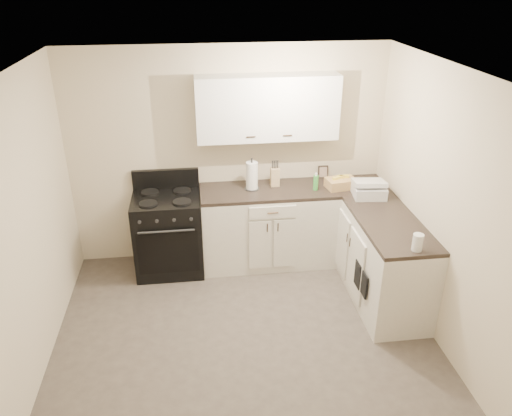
{
  "coord_description": "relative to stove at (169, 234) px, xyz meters",
  "views": [
    {
      "loc": [
        -0.38,
        -3.62,
        3.22
      ],
      "look_at": [
        0.2,
        0.85,
        1.03
      ],
      "focal_mm": 35.0,
      "sensor_mm": 36.0,
      "label": 1
    }
  ],
  "objects": [
    {
      "name": "base_cabinets_back",
      "position": [
        1.16,
        0.02,
        -0.01
      ],
      "size": [
        1.55,
        0.6,
        0.9
      ],
      "primitive_type": "cube",
      "color": "silver",
      "rests_on": "floor"
    },
    {
      "name": "wicker_basket",
      "position": [
        1.98,
        -0.03,
        0.53
      ],
      "size": [
        0.36,
        0.27,
        0.11
      ],
      "primitive_type": "cube",
      "rotation": [
        0.0,
        0.0,
        0.16
      ],
      "color": "tan",
      "rests_on": "countertop_right"
    },
    {
      "name": "wall_right",
      "position": [
        2.53,
        -1.48,
        0.79
      ],
      "size": [
        0.0,
        3.6,
        3.6
      ],
      "primitive_type": "plane",
      "rotation": [
        1.57,
        0.0,
        -1.57
      ],
      "color": "beige",
      "rests_on": "ground"
    },
    {
      "name": "glass_jar",
      "position": [
        2.26,
        -1.48,
        0.56
      ],
      "size": [
        0.11,
        0.11,
        0.16
      ],
      "primitive_type": "cylinder",
      "rotation": [
        0.0,
        0.0,
        0.24
      ],
      "color": "silver",
      "rests_on": "countertop_right"
    },
    {
      "name": "picture_frame",
      "position": [
        1.85,
        0.28,
        0.56
      ],
      "size": [
        0.12,
        0.04,
        0.15
      ],
      "primitive_type": "cube",
      "rotation": [
        -0.14,
        0.0,
        0.02
      ],
      "color": "black",
      "rests_on": "countertop_back"
    },
    {
      "name": "stove",
      "position": [
        0.0,
        0.0,
        0.0
      ],
      "size": [
        0.75,
        0.64,
        0.91
      ],
      "primitive_type": "cube",
      "color": "black",
      "rests_on": "floor"
    },
    {
      "name": "base_cabinets_right",
      "position": [
        2.23,
        -0.63,
        -0.01
      ],
      "size": [
        0.6,
        1.9,
        0.9
      ],
      "primitive_type": "cube",
      "color": "silver",
      "rests_on": "floor"
    },
    {
      "name": "wall_front",
      "position": [
        0.73,
        -3.28,
        0.79
      ],
      "size": [
        3.6,
        0.0,
        3.6
      ],
      "primitive_type": "plane",
      "rotation": [
        -1.57,
        0.0,
        0.0
      ],
      "color": "beige",
      "rests_on": "ground"
    },
    {
      "name": "oven_mitt_far",
      "position": [
        1.91,
        -1.04,
        -0.03
      ],
      "size": [
        0.02,
        0.16,
        0.27
      ],
      "primitive_type": "cube",
      "color": "black",
      "rests_on": "base_cabinets_right"
    },
    {
      "name": "knife_block",
      "position": [
        1.24,
        0.12,
        0.59
      ],
      "size": [
        0.1,
        0.09,
        0.22
      ],
      "primitive_type": "cube",
      "rotation": [
        0.0,
        0.0,
        0.03
      ],
      "color": "#D7B884",
      "rests_on": "countertop_back"
    },
    {
      "name": "oven_mitt_near",
      "position": [
        1.91,
        -1.24,
        -0.03
      ],
      "size": [
        0.02,
        0.14,
        0.25
      ],
      "primitive_type": "cube",
      "color": "black",
      "rests_on": "base_cabinets_right"
    },
    {
      "name": "countertop_right",
      "position": [
        2.23,
        -0.63,
        0.46
      ],
      "size": [
        0.6,
        1.9,
        0.04
      ],
      "primitive_type": "cube",
      "color": "black",
      "rests_on": "base_cabinets_right"
    },
    {
      "name": "soap_bottle",
      "position": [
        1.68,
        -0.05,
        0.57
      ],
      "size": [
        0.07,
        0.07,
        0.17
      ],
      "primitive_type": "cylinder",
      "rotation": [
        0.0,
        0.0,
        -0.29
      ],
      "color": "green",
      "rests_on": "countertop_back"
    },
    {
      "name": "upper_cabinets",
      "position": [
        1.16,
        0.18,
        1.38
      ],
      "size": [
        1.55,
        0.3,
        0.7
      ],
      "primitive_type": "cube",
      "color": "white",
      "rests_on": "wall_back"
    },
    {
      "name": "countertop_grill",
      "position": [
        2.22,
        -0.29,
        0.54
      ],
      "size": [
        0.37,
        0.35,
        0.12
      ],
      "primitive_type": "cube",
      "rotation": [
        0.0,
        0.0,
        -0.11
      ],
      "color": "silver",
      "rests_on": "countertop_right"
    },
    {
      "name": "paper_towel",
      "position": [
        0.97,
        0.06,
        0.64
      ],
      "size": [
        0.15,
        0.15,
        0.32
      ],
      "primitive_type": "cylinder",
      "rotation": [
        0.0,
        0.0,
        -0.17
      ],
      "color": "white",
      "rests_on": "countertop_back"
    },
    {
      "name": "ceiling",
      "position": [
        0.73,
        -1.48,
        2.04
      ],
      "size": [
        3.6,
        3.6,
        0.0
      ],
      "primitive_type": "plane",
      "color": "white",
      "rests_on": "wall_back"
    },
    {
      "name": "wall_left",
      "position": [
        -1.07,
        -1.48,
        0.79
      ],
      "size": [
        0.0,
        3.6,
        3.6
      ],
      "primitive_type": "plane",
      "rotation": [
        1.57,
        0.0,
        1.57
      ],
      "color": "beige",
      "rests_on": "ground"
    },
    {
      "name": "wall_back",
      "position": [
        0.73,
        0.32,
        0.79
      ],
      "size": [
        3.6,
        0.0,
        3.6
      ],
      "primitive_type": "plane",
      "rotation": [
        1.57,
        0.0,
        0.0
      ],
      "color": "beige",
      "rests_on": "ground"
    },
    {
      "name": "countertop_back",
      "position": [
        1.16,
        0.02,
        0.46
      ],
      "size": [
        1.55,
        0.6,
        0.04
      ],
      "primitive_type": "cube",
      "color": "black",
      "rests_on": "base_cabinets_back"
    },
    {
      "name": "floor",
      "position": [
        0.73,
        -1.48,
        -0.46
      ],
      "size": [
        3.6,
        3.6,
        0.0
      ],
      "primitive_type": "plane",
      "color": "#473F38",
      "rests_on": "ground"
    }
  ]
}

